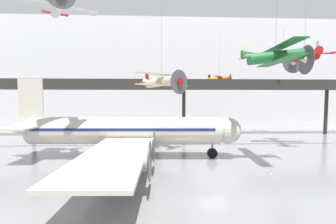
# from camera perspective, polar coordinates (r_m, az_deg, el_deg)

# --- Properties ---
(ground_plane) EXTENTS (260.00, 260.00, 0.00)m
(ground_plane) POSITION_cam_1_polar(r_m,az_deg,el_deg) (22.84, 11.53, -16.17)
(ground_plane) COLOR gray
(hangar_back_wall) EXTENTS (140.00, 3.00, 27.81)m
(hangar_back_wall) POSITION_cam_1_polar(r_m,az_deg,el_deg) (58.77, 2.65, 9.67)
(hangar_back_wall) COLOR white
(hangar_back_wall) RESTS_ON ground
(mezzanine_walkway) EXTENTS (110.00, 3.20, 11.33)m
(mezzanine_walkway) POSITION_cam_1_polar(r_m,az_deg,el_deg) (45.16, 4.20, 6.04)
(mezzanine_walkway) COLOR #2D2B28
(mezzanine_walkway) RESTS_ON ground
(airliner_silver_main) EXTENTS (30.08, 34.08, 10.10)m
(airliner_silver_main) POSITION_cam_1_polar(r_m,az_deg,el_deg) (29.00, -11.05, -4.75)
(airliner_silver_main) COLOR beige
(airliner_silver_main) RESTS_ON ground
(suspended_plane_orange_highwing) EXTENTS (5.33, 5.86, 10.88)m
(suspended_plane_orange_highwing) POSITION_cam_1_polar(r_m,az_deg,el_deg) (49.89, 12.95, 8.26)
(suspended_plane_orange_highwing) COLOR orange
(suspended_plane_red_highwing) EXTENTS (9.33, 7.64, 9.74)m
(suspended_plane_red_highwing) POSITION_cam_1_polar(r_m,az_deg,el_deg) (39.76, 31.32, 11.95)
(suspended_plane_red_highwing) COLOR red
(suspended_plane_cream_biplane) EXTENTS (7.99, 7.89, 13.13)m
(suspended_plane_cream_biplane) POSITION_cam_1_polar(r_m,az_deg,el_deg) (33.12, -1.58, 7.77)
(suspended_plane_cream_biplane) COLOR beige
(suspended_plane_yellow_lowwing) EXTENTS (5.47, 5.23, 6.87)m
(suspended_plane_yellow_lowwing) POSITION_cam_1_polar(r_m,az_deg,el_deg) (50.96, 27.15, 12.16)
(suspended_plane_yellow_lowwing) COLOR yellow
(suspended_plane_silver_racer) EXTENTS (7.56, 6.73, 5.43)m
(suspended_plane_silver_racer) POSITION_cam_1_polar(r_m,az_deg,el_deg) (28.89, -26.26, 23.17)
(suspended_plane_silver_racer) COLOR silver
(suspended_plane_green_biplane) EXTENTS (7.28, 8.91, 11.18)m
(suspended_plane_green_biplane) POSITION_cam_1_polar(r_m,az_deg,el_deg) (27.71, 25.65, 12.63)
(suspended_plane_green_biplane) COLOR #1E6B33
(stanchion_barrier) EXTENTS (0.36, 0.36, 1.08)m
(stanchion_barrier) POSITION_cam_1_polar(r_m,az_deg,el_deg) (25.64, 24.47, -13.44)
(stanchion_barrier) COLOR #B2B5BA
(stanchion_barrier) RESTS_ON ground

